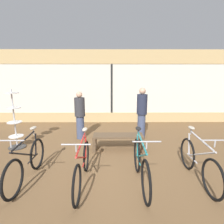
# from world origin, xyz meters

# --- Properties ---
(ground_plane) EXTENTS (24.00, 24.00, 0.00)m
(ground_plane) POSITION_xyz_m (0.00, 0.00, 0.00)
(ground_plane) COLOR brown
(shop_back_wall) EXTENTS (12.00, 0.08, 3.20)m
(shop_back_wall) POSITION_xyz_m (0.00, 4.22, 1.64)
(shop_back_wall) COLOR tan
(shop_back_wall) RESTS_ON ground_plane
(bicycle_far_left) EXTENTS (0.46, 1.69, 1.03)m
(bicycle_far_left) POSITION_xyz_m (-1.70, -0.40, 0.38)
(bicycle_far_left) COLOR black
(bicycle_far_left) RESTS_ON ground_plane
(bicycle_left) EXTENTS (0.46, 1.75, 1.02)m
(bicycle_left) POSITION_xyz_m (-0.58, -0.53, 0.39)
(bicycle_left) COLOR black
(bicycle_left) RESTS_ON ground_plane
(bicycle_right) EXTENTS (0.46, 1.73, 1.05)m
(bicycle_right) POSITION_xyz_m (0.53, -0.53, 0.41)
(bicycle_right) COLOR black
(bicycle_right) RESTS_ON ground_plane
(bicycle_far_right) EXTENTS (0.46, 1.70, 1.03)m
(bicycle_far_right) POSITION_xyz_m (1.69, -0.42, 0.39)
(bicycle_far_right) COLOR black
(bicycle_far_right) RESTS_ON ground_plane
(accessory_rack) EXTENTS (0.48, 0.48, 1.71)m
(accessory_rack) POSITION_xyz_m (-2.81, 1.27, 0.70)
(accessory_rack) COLOR #333333
(accessory_rack) RESTS_ON ground_plane
(display_bench) EXTENTS (1.40, 0.44, 0.45)m
(display_bench) POSITION_xyz_m (0.16, 1.06, 0.37)
(display_bench) COLOR brown
(display_bench) RESTS_ON ground_plane
(customer_near_rack) EXTENTS (0.34, 0.34, 1.70)m
(customer_near_rack) POSITION_xyz_m (0.99, 2.08, 0.90)
(customer_near_rack) COLOR #424C6B
(customer_near_rack) RESTS_ON ground_plane
(customer_by_window) EXTENTS (0.35, 0.35, 1.58)m
(customer_by_window) POSITION_xyz_m (-1.06, 2.05, 0.83)
(customer_by_window) COLOR #424C6B
(customer_by_window) RESTS_ON ground_plane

